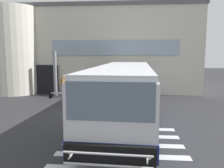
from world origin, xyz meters
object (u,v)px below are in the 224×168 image
Objects in this scene: bus_main_foreground at (124,93)px; safety_bollard_yellow at (117,94)px; passenger_near_column at (64,84)px; passenger_by_doorway at (74,85)px; entry_support_column at (55,73)px.

bus_main_foreground is 4.49m from safety_bollard_yellow.
passenger_near_column is at bearing 129.87° from bus_main_foreground.
bus_main_foreground is 7.00× the size of passenger_near_column.
passenger_by_doorway is at bearing -24.30° from passenger_near_column.
bus_main_foreground is at bearing -81.53° from safety_bollard_yellow.
entry_support_column reaches higher than passenger_near_column.
entry_support_column is at bearing 157.97° from passenger_near_column.
entry_support_column is 2.10× the size of passenger_near_column.
passenger_near_column is 1.00× the size of passenger_by_doorway.
safety_bollard_yellow is (3.29, -1.06, -0.48)m from passenger_by_doorway.
entry_support_column is 2.10× the size of passenger_by_doorway.
safety_bollard_yellow is at bearing -19.28° from passenger_near_column.
passenger_near_column reaches higher than safety_bollard_yellow.
passenger_near_column is (-4.87, 5.83, -0.41)m from bus_main_foreground.
bus_main_foreground is 7.00× the size of passenger_by_doorway.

